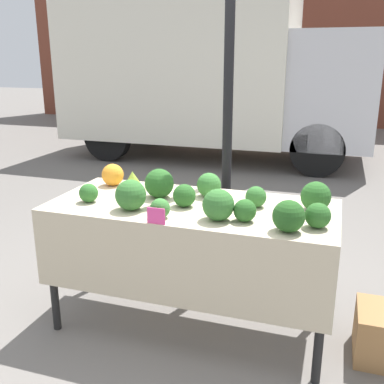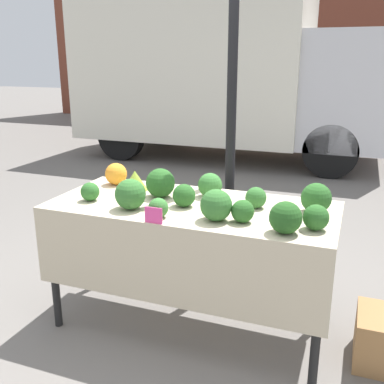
# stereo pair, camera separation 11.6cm
# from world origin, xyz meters

# --- Properties ---
(ground_plane) EXTENTS (40.00, 40.00, 0.00)m
(ground_plane) POSITION_xyz_m (0.00, 0.00, 0.00)
(ground_plane) COLOR slate
(building_facade) EXTENTS (16.00, 0.60, 5.41)m
(building_facade) POSITION_xyz_m (0.00, 9.87, 2.70)
(building_facade) COLOR brown
(building_facade) RESTS_ON ground_plane
(tent_pole) EXTENTS (0.07, 0.07, 2.72)m
(tent_pole) POSITION_xyz_m (0.07, 0.61, 1.36)
(tent_pole) COLOR black
(tent_pole) RESTS_ON ground_plane
(parked_truck) EXTENTS (5.10, 2.06, 2.77)m
(parked_truck) POSITION_xyz_m (-1.40, 5.12, 1.48)
(parked_truck) COLOR silver
(parked_truck) RESTS_ON ground_plane
(market_table) EXTENTS (1.76, 0.79, 0.84)m
(market_table) POSITION_xyz_m (0.00, -0.06, 0.72)
(market_table) COLOR beige
(market_table) RESTS_ON ground_plane
(orange_cauliflower) EXTENTS (0.15, 0.15, 0.15)m
(orange_cauliflower) POSITION_xyz_m (-0.66, 0.23, 0.91)
(orange_cauliflower) COLOR orange
(orange_cauliflower) RESTS_ON market_table
(romanesco_head) EXTENTS (0.17, 0.17, 0.14)m
(romanesco_head) POSITION_xyz_m (-0.47, 0.16, 0.90)
(romanesco_head) COLOR #93B238
(romanesco_head) RESTS_ON market_table
(broccoli_head_0) EXTENTS (0.12, 0.12, 0.12)m
(broccoli_head_0) POSITION_xyz_m (-0.63, -0.15, 0.90)
(broccoli_head_0) COLOR #2D6628
(broccoli_head_0) RESTS_ON market_table
(broccoli_head_1) EXTENTS (0.19, 0.19, 0.19)m
(broccoli_head_1) POSITION_xyz_m (-0.25, 0.07, 0.93)
(broccoli_head_1) COLOR #285B23
(broccoli_head_1) RESTS_ON market_table
(broccoli_head_2) EXTENTS (0.13, 0.13, 0.13)m
(broccoli_head_2) POSITION_xyz_m (0.38, 0.08, 0.90)
(broccoli_head_2) COLOR #336B2D
(broccoli_head_2) RESTS_ON market_table
(broccoli_head_3) EXTENTS (0.14, 0.14, 0.14)m
(broccoli_head_3) POSITION_xyz_m (0.76, -0.17, 0.90)
(broccoli_head_3) COLOR #285B23
(broccoli_head_3) RESTS_ON market_table
(broccoli_head_4) EXTENTS (0.11, 0.11, 0.11)m
(broccoli_head_4) POSITION_xyz_m (-0.10, -0.29, 0.89)
(broccoli_head_4) COLOR #387533
(broccoli_head_4) RESTS_ON market_table
(broccoli_head_5) EXTENTS (0.18, 0.18, 0.18)m
(broccoli_head_5) POSITION_xyz_m (0.73, 0.11, 0.92)
(broccoli_head_5) COLOR #285B23
(broccoli_head_5) RESTS_ON market_table
(broccoli_head_6) EXTENTS (0.13, 0.13, 0.13)m
(broccoli_head_6) POSITION_xyz_m (0.37, -0.19, 0.90)
(broccoli_head_6) COLOR #285B23
(broccoli_head_6) RESTS_ON market_table
(broccoli_head_7) EXTENTS (0.14, 0.14, 0.14)m
(broccoli_head_7) POSITION_xyz_m (-0.03, -0.05, 0.91)
(broccoli_head_7) COLOR #285B23
(broccoli_head_7) RESTS_ON market_table
(broccoli_head_8) EXTENTS (0.18, 0.18, 0.18)m
(broccoli_head_8) POSITION_xyz_m (0.22, -0.22, 0.93)
(broccoli_head_8) COLOR #336B2D
(broccoli_head_8) RESTS_ON market_table
(broccoli_head_9) EXTENTS (0.18, 0.18, 0.18)m
(broccoli_head_9) POSITION_xyz_m (-0.31, -0.21, 0.93)
(broccoli_head_9) COLOR #336B2D
(broccoli_head_9) RESTS_ON market_table
(broccoli_head_10) EXTENTS (0.16, 0.16, 0.16)m
(broccoli_head_10) POSITION_xyz_m (0.05, 0.19, 0.92)
(broccoli_head_10) COLOR #387533
(broccoli_head_10) RESTS_ON market_table
(broccoli_head_11) EXTENTS (0.17, 0.17, 0.17)m
(broccoli_head_11) POSITION_xyz_m (0.61, -0.27, 0.92)
(broccoli_head_11) COLOR #23511E
(broccoli_head_11) RESTS_ON market_table
(price_sign) EXTENTS (0.10, 0.01, 0.09)m
(price_sign) POSITION_xyz_m (-0.08, -0.38, 0.88)
(price_sign) COLOR #EF4793
(price_sign) RESTS_ON market_table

